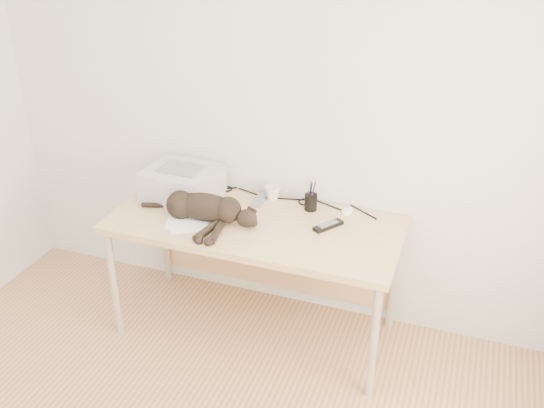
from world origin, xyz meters
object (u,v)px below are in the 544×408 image
at_px(printer, 182,183).
at_px(mug, 273,193).
at_px(pen_cup, 311,202).
at_px(cat, 202,208).
at_px(desk, 260,235).
at_px(mouse, 347,209).

xyz_separation_m(printer, mug, (0.51, 0.14, -0.05)).
distance_m(printer, pen_cup, 0.76).
bearing_deg(cat, mug, 50.25).
relative_size(cat, pen_cup, 3.93).
xyz_separation_m(printer, cat, (0.23, -0.21, -0.02)).
bearing_deg(desk, pen_cup, 31.35).
bearing_deg(mouse, cat, -150.13).
bearing_deg(pen_cup, cat, -149.47).
bearing_deg(mug, mouse, 0.00).
distance_m(desk, cat, 0.38).
distance_m(desk, mug, 0.26).
relative_size(desk, pen_cup, 8.82).
xyz_separation_m(cat, mug, (0.28, 0.35, -0.03)).
bearing_deg(mouse, pen_cup, -164.40).
bearing_deg(pen_cup, mug, 170.40).
xyz_separation_m(mug, pen_cup, (0.24, -0.04, 0.01)).
distance_m(printer, cat, 0.31).
height_order(cat, mouse, cat).
height_order(mug, pen_cup, pen_cup).
bearing_deg(desk, mouse, 23.13).
bearing_deg(mug, pen_cup, -9.60).
bearing_deg(desk, printer, 174.40).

